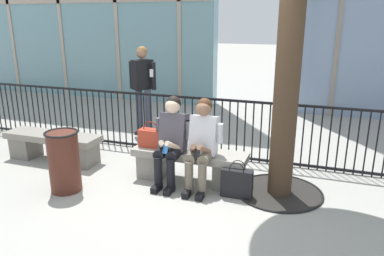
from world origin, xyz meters
TOP-DOWN VIEW (x-y plane):
  - ground_plane at (0.00, 0.00)m, footprint 60.00×60.00m
  - stone_bench at (0.00, 0.00)m, footprint 1.60×0.44m
  - seated_person_with_phone at (-0.22, -0.13)m, footprint 0.52×0.66m
  - seated_person_companion at (0.22, -0.13)m, footprint 0.52×0.66m
  - handbag_on_bench at (-0.58, -0.01)m, footprint 0.33×0.17m
  - shopping_bag at (0.73, -0.26)m, footprint 0.40×0.13m
  - bystander_at_railing at (-1.60, 1.80)m, footprint 0.55×0.44m
  - plaza_railing at (0.00, 1.01)m, footprint 9.17×0.04m
  - stone_bench_far at (-2.32, 0.01)m, footprint 1.60×0.44m
  - trash_can at (-1.45, -0.81)m, footprint 0.43×0.43m

SIDE VIEW (x-z plane):
  - ground_plane at x=0.00m, z-range 0.00..0.00m
  - shopping_bag at x=0.73m, z-range -0.05..0.44m
  - stone_bench at x=0.00m, z-range 0.05..0.50m
  - stone_bench_far at x=-2.32m, z-range 0.05..0.50m
  - trash_can at x=-1.45m, z-range 0.01..0.82m
  - plaza_railing at x=0.00m, z-range 0.01..1.00m
  - handbag_on_bench at x=-0.58m, z-range 0.40..0.77m
  - seated_person_with_phone at x=-0.22m, z-range 0.04..1.26m
  - seated_person_companion at x=0.22m, z-range 0.04..1.26m
  - bystander_at_railing at x=-1.60m, z-range 0.15..1.86m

